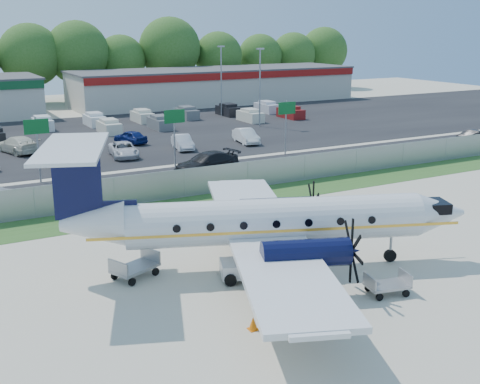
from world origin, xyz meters
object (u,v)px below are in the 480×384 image
aircraft (266,221)px  baggage_cart_near (135,267)px  baggage_cart_far (387,285)px  pushback_tug (249,266)px

aircraft → baggage_cart_near: size_ratio=8.24×
baggage_cart_near → baggage_cart_far: size_ratio=1.22×
pushback_tug → baggage_cart_far: pushback_tug is taller
baggage_cart_far → pushback_tug: bearing=135.4°
pushback_tug → baggage_cart_near: bearing=150.7°
pushback_tug → baggage_cart_near: size_ratio=1.10×
baggage_cart_near → pushback_tug: bearing=-29.3°
aircraft → baggage_cart_far: size_ratio=10.06×
pushback_tug → baggage_cart_near: 5.35m
aircraft → pushback_tug: (-1.31, -0.64, -1.82)m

